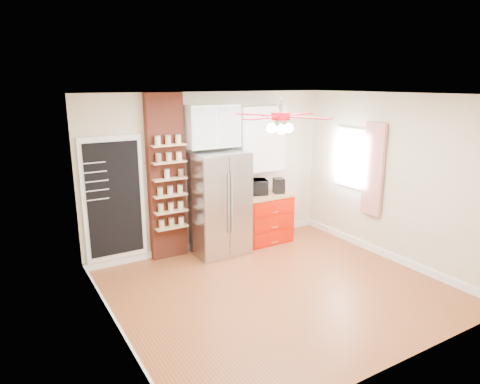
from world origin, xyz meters
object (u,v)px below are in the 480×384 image
fridge (219,203)px  pantry_jar_oats (167,174)px  red_cabinet (265,217)px  coffee_maker (279,186)px  canister_left (283,189)px  ceiling_fan (281,117)px  toaster_oven (253,187)px

fridge → pantry_jar_oats: (-0.85, 0.14, 0.57)m
red_cabinet → pantry_jar_oats: bearing=177.1°
coffee_maker → pantry_jar_oats: (-2.06, 0.16, 0.41)m
coffee_maker → canister_left: bearing=21.4°
red_cabinet → ceiling_fan: bearing=-118.7°
fridge → ceiling_fan: ceiling_fan is taller
toaster_oven → pantry_jar_oats: size_ratio=3.44×
fridge → toaster_oven: 0.80m
ceiling_fan → coffee_maker: size_ratio=5.17×
ceiling_fan → pantry_jar_oats: bearing=116.8°
ceiling_fan → canister_left: ceiling_fan is taller
ceiling_fan → fridge: bearing=91.8°
red_cabinet → canister_left: bearing=-11.2°
red_cabinet → pantry_jar_oats: 2.07m
toaster_oven → coffee_maker: 0.47m
canister_left → coffee_maker: bearing=-176.3°
fridge → canister_left: size_ratio=13.77×
pantry_jar_oats → fridge: bearing=-9.5°
red_cabinet → ceiling_fan: 2.75m
red_cabinet → coffee_maker: 0.64m
coffee_maker → pantry_jar_oats: bearing=-166.9°
fridge → pantry_jar_oats: bearing=170.5°
pantry_jar_oats → toaster_oven: bearing=-0.2°
toaster_oven → pantry_jar_oats: pantry_jar_oats is taller
fridge → pantry_jar_oats: 1.03m
pantry_jar_oats → coffee_maker: bearing=-4.6°
ceiling_fan → canister_left: size_ratio=11.01×
red_cabinet → toaster_oven: (-0.20, 0.08, 0.58)m
coffee_maker → toaster_oven: bearing=178.1°
red_cabinet → pantry_jar_oats: size_ratio=6.70×
coffee_maker → red_cabinet: bearing=-179.0°
fridge → ceiling_fan: size_ratio=1.25×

